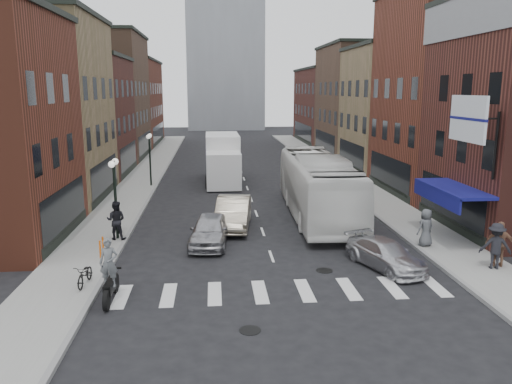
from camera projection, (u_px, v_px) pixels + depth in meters
ground at (274, 264)px, 21.71m from camera, size 160.00×160.00×0.00m
sidewalk_left at (144, 177)px, 42.44m from camera, size 3.00×74.00×0.15m
sidewalk_right at (340, 175)px, 43.87m from camera, size 3.00×74.00×0.15m
curb_left at (162, 178)px, 42.58m from camera, size 0.20×74.00×0.16m
curb_right at (323, 176)px, 43.76m from camera, size 0.20×74.00×0.16m
crosswalk_stripes at (284, 291)px, 18.78m from camera, size 12.00×2.20×0.01m
bldg_left_mid_a at (23, 109)px, 32.85m from camera, size 10.30×10.20×12.30m
bldg_left_mid_b at (67, 116)px, 42.81m from camera, size 10.30×10.20×10.30m
bldg_left_far_a at (96, 97)px, 53.24m from camera, size 10.30×12.20×13.30m
bldg_left_far_b at (120, 103)px, 67.10m from camera, size 10.30×16.20×11.30m
bldg_right_mid_a at (462, 93)px, 35.18m from camera, size 10.30×10.20×14.30m
bldg_right_mid_b at (406, 109)px, 45.24m from camera, size 10.30×10.20×11.30m
bldg_right_far_a at (369, 101)px, 55.87m from camera, size 10.30×12.20×12.30m
bldg_right_far_b at (338, 106)px, 69.73m from camera, size 10.30×16.20×10.30m
awning_blue at (449, 190)px, 24.37m from camera, size 1.80×5.00×0.78m
billboard_sign at (470, 120)px, 21.68m from camera, size 1.52×3.00×3.70m
streetlamp_near at (115, 184)px, 24.40m from camera, size 0.32×1.22×4.11m
streetlamp_far at (150, 150)px, 38.05m from camera, size 0.32×1.22×4.11m
bike_rack at (102, 247)px, 22.22m from camera, size 0.08×0.68×0.80m
box_truck at (223, 159)px, 40.36m from camera, size 2.77×8.77×3.81m
motorcycle_rider at (110, 272)px, 17.65m from camera, size 0.66×2.32×2.36m
transit_bus at (317, 186)px, 29.52m from camera, size 3.57×13.33×3.68m
sedan_left_near at (210, 230)px, 24.25m from camera, size 2.27×4.55×1.49m
sedan_left_far at (233, 213)px, 27.26m from camera, size 2.37×5.24×1.67m
curb_car at (386, 254)px, 21.12m from camera, size 3.02×4.46×1.20m
parked_bicycle at (85, 274)px, 18.94m from camera, size 0.66×1.61×0.83m
ped_left_solo at (116, 220)px, 24.59m from camera, size 1.01×0.66×1.94m
ped_right_a at (496, 246)px, 20.57m from camera, size 1.38×0.96×1.94m
ped_right_b at (500, 244)px, 20.83m from camera, size 1.26×1.00×1.93m
ped_right_c at (426, 228)px, 23.55m from camera, size 1.02×0.85×1.80m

